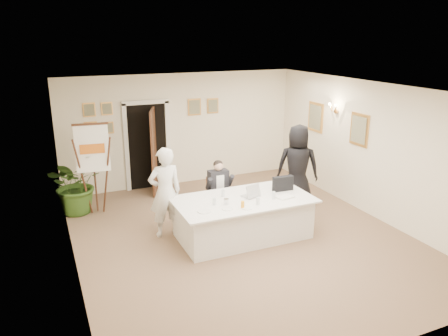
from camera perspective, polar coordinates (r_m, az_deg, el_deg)
floor at (r=8.46m, az=2.21°, el=-8.92°), size 7.00×7.00×0.00m
ceiling at (r=7.65m, az=2.45°, el=10.26°), size 6.00×7.00×0.02m
wall_back at (r=11.10m, az=-5.58°, el=5.03°), size 6.00×0.10×2.80m
wall_front at (r=5.25m, az=19.43°, el=-10.13°), size 6.00×0.10×2.80m
wall_left at (r=7.22m, az=-19.68°, el=-2.60°), size 0.10×7.00×2.80m
wall_right at (r=9.59m, az=18.70°, el=2.26°), size 0.10×7.00×2.80m
doorway at (r=10.78m, az=-9.69°, el=2.55°), size 1.14×0.86×2.20m
pictures_back_wall at (r=10.77m, az=-9.67°, el=6.94°), size 3.40×0.06×0.80m
pictures_right_wall at (r=10.39m, az=14.37°, el=5.72°), size 0.06×2.20×0.80m
wall_sconce at (r=10.29m, az=14.20°, el=7.60°), size 0.20×0.30×0.24m
conference_table at (r=8.30m, az=2.49°, el=-6.48°), size 2.57×1.38×0.78m
seated_man at (r=8.96m, az=-0.65°, el=-2.91°), size 0.65×0.68×1.28m
flip_chart at (r=9.55m, az=-16.55°, el=-0.73°), size 0.69×0.46×1.95m
standing_man at (r=8.25m, az=-7.69°, el=-3.18°), size 0.64×0.43×1.74m
standing_woman at (r=9.68m, az=9.59°, el=0.19°), size 1.08×0.99×1.86m
potted_palm at (r=9.84m, az=-18.80°, el=-1.88°), size 1.58×1.56×1.33m
laptop at (r=8.24m, az=3.50°, el=-2.76°), size 0.41×0.43×0.28m
laptop_bag at (r=8.59m, az=7.70°, el=-2.02°), size 0.42×0.13×0.29m
paper_stack at (r=8.26m, az=7.95°, el=-3.78°), size 0.33×0.26×0.03m
plate_left at (r=7.57m, az=-2.62°, el=-5.67°), size 0.30×0.30×0.01m
plate_mid at (r=7.67m, az=0.44°, el=-5.33°), size 0.24×0.24×0.01m
plate_near at (r=7.72m, az=3.02°, el=-5.20°), size 0.23×0.23×0.01m
glass_a at (r=7.83m, az=-1.27°, el=-4.38°), size 0.06×0.06×0.14m
glass_b at (r=7.86m, az=4.44°, el=-4.32°), size 0.08×0.08×0.14m
glass_c at (r=8.16m, az=6.50°, el=-3.57°), size 0.07×0.07×0.14m
glass_d at (r=8.22m, az=-0.12°, el=-3.29°), size 0.07×0.07×0.14m
oj_glass at (r=7.69m, az=2.45°, el=-4.81°), size 0.06×0.06×0.13m
steel_jug at (r=7.85m, az=0.30°, el=-4.43°), size 0.11×0.11×0.11m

